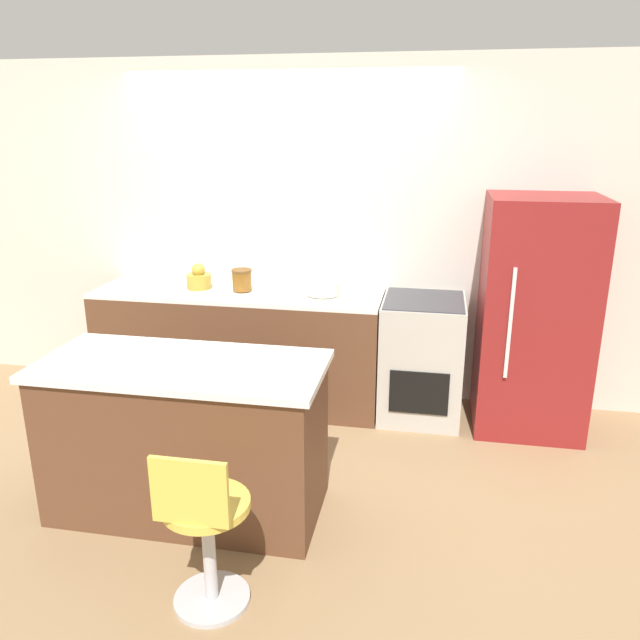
# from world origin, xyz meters

# --- Properties ---
(ground_plane) EXTENTS (14.00, 14.00, 0.00)m
(ground_plane) POSITION_xyz_m (0.00, 0.00, 0.00)
(ground_plane) COLOR #8E704C
(wall_back) EXTENTS (8.00, 0.06, 2.60)m
(wall_back) POSITION_xyz_m (0.00, 0.69, 1.30)
(wall_back) COLOR beige
(wall_back) RESTS_ON ground_plane
(back_counter) EXTENTS (2.20, 0.64, 0.91)m
(back_counter) POSITION_xyz_m (-0.33, 0.34, 0.45)
(back_counter) COLOR brown
(back_counter) RESTS_ON ground_plane
(kitchen_island) EXTENTS (1.55, 0.71, 0.90)m
(kitchen_island) POSITION_xyz_m (-0.17, -1.13, 0.45)
(kitchen_island) COLOR brown
(kitchen_island) RESTS_ON ground_plane
(oven_range) EXTENTS (0.59, 0.65, 0.91)m
(oven_range) POSITION_xyz_m (1.08, 0.34, 0.45)
(oven_range) COLOR #B7B2A8
(oven_range) RESTS_ON ground_plane
(refrigerator) EXTENTS (0.74, 0.71, 1.67)m
(refrigerator) POSITION_xyz_m (1.84, 0.32, 0.83)
(refrigerator) COLOR maroon
(refrigerator) RESTS_ON ground_plane
(stool_chair) EXTENTS (0.39, 0.39, 0.84)m
(stool_chair) POSITION_xyz_m (0.20, -1.85, 0.40)
(stool_chair) COLOR #B7B7BC
(stool_chair) RESTS_ON ground_plane
(kettle) EXTENTS (0.19, 0.19, 0.19)m
(kettle) POSITION_xyz_m (-0.64, 0.35, 0.98)
(kettle) COLOR #B29333
(kettle) RESTS_ON back_counter
(mixing_bowl) EXTENTS (0.25, 0.25, 0.09)m
(mixing_bowl) POSITION_xyz_m (0.33, 0.35, 0.95)
(mixing_bowl) COLOR beige
(mixing_bowl) RESTS_ON back_counter
(canister_jar) EXTENTS (0.15, 0.15, 0.16)m
(canister_jar) POSITION_xyz_m (-0.30, 0.35, 0.99)
(canister_jar) COLOR brown
(canister_jar) RESTS_ON back_counter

